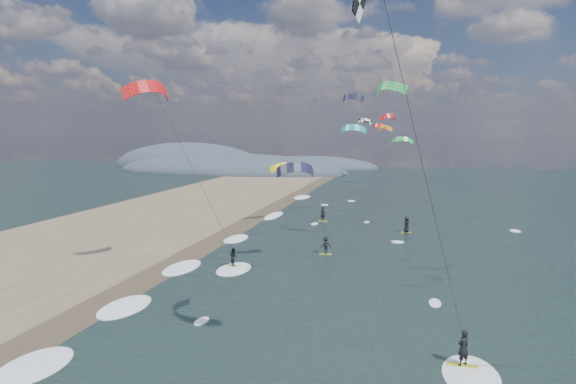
# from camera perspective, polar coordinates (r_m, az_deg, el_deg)

# --- Properties ---
(ground) EXTENTS (260.00, 260.00, 0.00)m
(ground) POSITION_cam_1_polar(r_m,az_deg,el_deg) (24.21, -5.17, -20.49)
(ground) COLOR black
(ground) RESTS_ON ground
(sand_strip) EXTENTS (26.00, 240.00, 0.00)m
(sand_strip) POSITION_cam_1_polar(r_m,az_deg,el_deg) (44.90, -30.82, -8.25)
(sand_strip) COLOR brown
(sand_strip) RESTS_ON ground
(wet_sand_strip) EXTENTS (3.00, 240.00, 0.00)m
(wet_sand_strip) POSITION_cam_1_polar(r_m,az_deg,el_deg) (37.53, -17.59, -10.49)
(wet_sand_strip) COLOR #382D23
(wet_sand_strip) RESTS_ON ground
(coastal_hills) EXTENTS (80.00, 41.00, 15.00)m
(coastal_hills) POSITION_cam_1_polar(r_m,az_deg,el_deg) (138.66, -7.62, 2.68)
(coastal_hills) COLOR #3D4756
(coastal_hills) RESTS_ON ground
(kitesurfer_near_a) EXTENTS (7.89, 9.41, 17.49)m
(kitesurfer_near_a) POSITION_cam_1_polar(r_m,az_deg,el_deg) (18.45, 13.12, 14.02)
(kitesurfer_near_a) COLOR gold
(kitesurfer_near_a) RESTS_ON ground
(kitesurfer_near_b) EXTENTS (6.63, 9.10, 15.23)m
(kitesurfer_near_b) POSITION_cam_1_polar(r_m,az_deg,el_deg) (36.34, -12.39, 4.57)
(kitesurfer_near_b) COLOR gold
(kitesurfer_near_b) RESTS_ON ground
(far_kitesurfers) EXTENTS (11.27, 16.52, 1.84)m
(far_kitesurfers) POSITION_cam_1_polar(r_m,az_deg,el_deg) (51.32, 8.04, -4.39)
(far_kitesurfers) COLOR gold
(far_kitesurfers) RESTS_ON ground
(bg_kite_field) EXTENTS (15.93, 76.71, 9.91)m
(bg_kite_field) POSITION_cam_1_polar(r_m,az_deg,el_deg) (74.98, 9.51, 7.79)
(bg_kite_field) COLOR teal
(bg_kite_field) RESTS_ON ground
(shoreline_surf) EXTENTS (2.40, 79.40, 0.11)m
(shoreline_surf) POSITION_cam_1_polar(r_m,az_deg,el_deg) (40.89, -12.57, -8.83)
(shoreline_surf) COLOR white
(shoreline_surf) RESTS_ON ground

